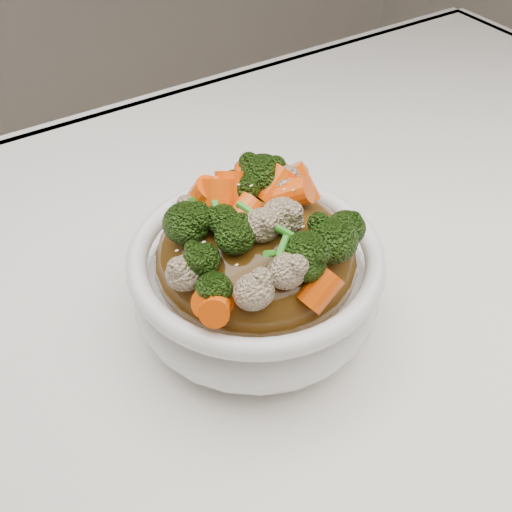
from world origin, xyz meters
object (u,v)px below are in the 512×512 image
carrots (256,200)px  dining_table (289,497)px  broccoli (256,201)px  bowl (256,283)px

carrots → dining_table: bearing=-12.2°
dining_table → carrots: 0.50m
carrots → broccoli: 0.00m
dining_table → broccoli: size_ratio=7.67×
dining_table → bowl: size_ratio=6.10×
bowl → carrots: bearing=0.0°
carrots → bowl: bearing=0.0°
bowl → broccoli: 0.08m
bowl → broccoli: (0.00, 0.00, 0.08)m
bowl → carrots: (0.00, 0.00, 0.08)m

